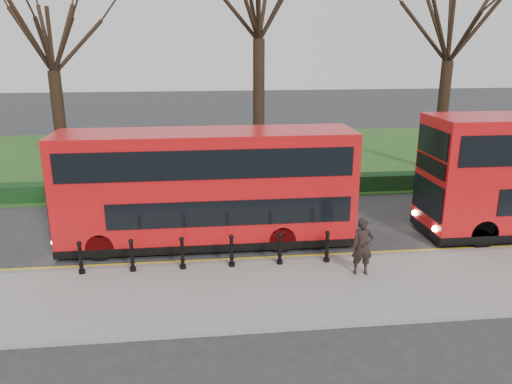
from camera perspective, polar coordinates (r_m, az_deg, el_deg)
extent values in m
plane|color=#28282B|center=(17.21, -2.39, -6.96)|extent=(120.00, 120.00, 0.00)
cube|color=gray|center=(14.48, -1.51, -11.43)|extent=(60.00, 4.00, 0.15)
cube|color=slate|center=(16.27, -2.14, -8.12)|extent=(60.00, 0.25, 0.16)
cube|color=#214B19|center=(31.50, -4.40, 4.07)|extent=(60.00, 18.00, 0.06)
cube|color=black|center=(23.47, -3.62, 0.60)|extent=(60.00, 0.90, 0.80)
cube|color=yellow|center=(16.57, -2.21, -7.90)|extent=(60.00, 0.10, 0.01)
cube|color=yellow|center=(16.75, -2.27, -7.62)|extent=(60.00, 0.10, 0.01)
cylinder|color=black|center=(26.95, -21.46, 6.80)|extent=(0.60, 0.60, 5.59)
cylinder|color=black|center=(26.12, 0.32, 9.34)|extent=(0.60, 0.60, 7.09)
cylinder|color=black|center=(29.12, 20.46, 7.97)|extent=(0.60, 0.60, 5.99)
cylinder|color=black|center=(16.11, -19.41, -7.14)|extent=(0.15, 0.15, 1.00)
cylinder|color=black|center=(15.83, -13.99, -7.09)|extent=(0.15, 0.15, 1.00)
cylinder|color=black|center=(15.69, -8.42, -6.97)|extent=(0.15, 0.15, 1.00)
cylinder|color=black|center=(15.70, -2.81, -6.78)|extent=(0.15, 0.15, 1.00)
cylinder|color=black|center=(15.86, 2.74, -6.53)|extent=(0.15, 0.15, 1.00)
cylinder|color=black|center=(16.16, 8.12, -6.23)|extent=(0.15, 0.15, 1.00)
cube|color=red|center=(17.33, -5.58, 0.82)|extent=(10.10, 2.30, 3.72)
cube|color=black|center=(17.94, -5.41, -5.04)|extent=(10.12, 2.32, 0.28)
cube|color=black|center=(16.45, -2.88, -2.43)|extent=(8.08, 0.04, 0.87)
cube|color=black|center=(15.96, -5.60, 3.10)|extent=(9.55, 0.04, 0.96)
cube|color=black|center=(17.92, -22.04, 1.18)|extent=(0.06, 2.02, 0.51)
cylinder|color=black|center=(17.27, -17.38, -6.00)|extent=(0.92, 0.28, 0.92)
cylinder|color=black|center=(19.12, -16.31, -3.68)|extent=(0.92, 0.28, 0.92)
cylinder|color=black|center=(17.15, 3.00, -5.39)|extent=(0.92, 0.28, 0.92)
cylinder|color=black|center=(19.01, 2.00, -3.11)|extent=(0.92, 0.28, 0.92)
cube|color=black|center=(18.74, 19.32, 2.86)|extent=(0.06, 2.22, 0.55)
cylinder|color=black|center=(19.20, 24.50, -4.33)|extent=(1.01, 0.30, 1.01)
cylinder|color=black|center=(21.01, 21.49, -2.23)|extent=(1.01, 0.30, 1.01)
imported|color=black|center=(15.39, 12.08, -6.12)|extent=(0.69, 0.49, 1.76)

